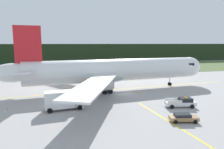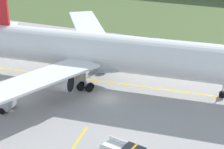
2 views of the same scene
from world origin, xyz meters
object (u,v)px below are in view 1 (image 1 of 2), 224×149
Objects in this scene: airliner at (112,71)px; ops_pickup_truck at (181,102)px; catering_truck at (63,100)px; staff_car at (183,117)px.

airliner is 9.29× the size of ops_pickup_truck.
staff_car is at bearing -30.23° from catering_truck.
staff_car is (17.99, -10.48, -1.14)m from catering_truck.
airliner is at bearing 47.05° from catering_truck.
catering_truck is at bearing -132.95° from airliner.
airliner reaches higher than catering_truck.
airliner reaches higher than staff_car.
staff_car is at bearing -120.29° from ops_pickup_truck.
catering_truck is (-21.92, 3.76, 0.93)m from ops_pickup_truck.
ops_pickup_truck is 22.26m from catering_truck.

